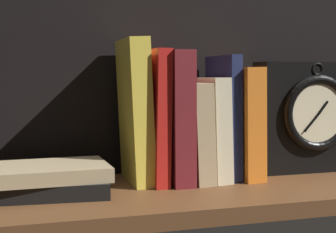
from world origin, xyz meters
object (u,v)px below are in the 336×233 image
Objects in this scene: book_cream_twain at (209,128)px; book_stack_side at (51,179)px; book_red_requiem at (153,116)px; framed_clock at (309,116)px; book_orange_pandolfini at (239,122)px; book_yellow_seinlanguage at (135,111)px; book_maroon_dawkins at (172,116)px; book_navy_bierce at (223,117)px; book_tan_shortstories at (191,131)px.

book_stack_side is (-27.96, -4.73, -6.65)cm from book_cream_twain.
book_red_requiem is 20.36cm from book_stack_side.
book_cream_twain is at bearing -179.87° from framed_clock.
book_red_requiem is 1.15× the size of book_orange_pandolfini.
book_red_requiem is at bearing 180.00° from book_cream_twain.
book_cream_twain is at bearing 0.00° from book_yellow_seinlanguage.
book_navy_bierce is at bearing 0.00° from book_maroon_dawkins.
book_tan_shortstories is 0.78× the size of book_navy_bierce.
book_cream_twain is 20.56cm from framed_clock.
book_yellow_seinlanguage is 6.61cm from book_maroon_dawkins.
framed_clock reaches higher than book_cream_twain.
book_navy_bierce is 3.25cm from book_orange_pandolfini.
book_maroon_dawkins is at bearing 180.00° from book_tan_shortstories.
book_tan_shortstories is at bearing 10.88° from book_stack_side.
book_tan_shortstories is 0.82× the size of framed_clock.
book_navy_bierce is at bearing -0.00° from book_red_requiem.
book_yellow_seinlanguage is 34.07cm from framed_clock.
framed_clock reaches higher than book_stack_side.
book_orange_pandolfini is at bearing 0.00° from book_cream_twain.
book_yellow_seinlanguage is at bearing 180.00° from book_maroon_dawkins.
book_red_requiem is 30.83cm from framed_clock.
book_stack_side is (-48.46, -4.78, -8.25)cm from framed_clock.
book_stack_side is at bearing -174.37° from framed_clock.
book_maroon_dawkins is 1.08× the size of framed_clock.
book_navy_bierce is 32.24cm from book_stack_side.
book_red_requiem is 1.33× the size of book_tan_shortstories.
book_orange_pandolfini is 34.93cm from book_stack_side.
book_red_requiem reaches higher than book_orange_pandolfini.
book_yellow_seinlanguage is 1.34× the size of book_stack_side.
book_yellow_seinlanguage reaches higher than book_red_requiem.
book_yellow_seinlanguage is 10.87cm from book_tan_shortstories.
book_yellow_seinlanguage reaches higher than book_tan_shortstories.
book_navy_bierce reaches higher than framed_clock.
book_navy_bierce is 1.20× the size of book_stack_side.
book_cream_twain is 3.37cm from book_navy_bierce.
book_red_requiem is (3.21, 0.00, -0.91)cm from book_yellow_seinlanguage.
book_maroon_dawkins is (6.53, 0.00, -1.01)cm from book_yellow_seinlanguage.
book_red_requiem is at bearing 0.00° from book_yellow_seinlanguage.
book_navy_bierce reaches higher than book_stack_side.
book_maroon_dawkins is 1.03× the size of book_navy_bierce.
book_yellow_seinlanguage is at bearing 180.00° from book_tan_shortstories.
book_yellow_seinlanguage is 3.34cm from book_red_requiem.
book_yellow_seinlanguage is 18.14cm from book_stack_side.
book_stack_side is at bearing -161.83° from book_yellow_seinlanguage.
book_yellow_seinlanguage reaches higher than book_maroon_dawkins.
book_red_requiem is 10.59cm from book_cream_twain.
book_orange_pandolfini is at bearing -0.00° from book_red_requiem.
book_orange_pandolfini is (16.14, -0.00, -1.46)cm from book_red_requiem.
book_yellow_seinlanguage is 1.09× the size of book_maroon_dawkins.
book_stack_side is (-20.96, -4.73, -8.91)cm from book_maroon_dawkins.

